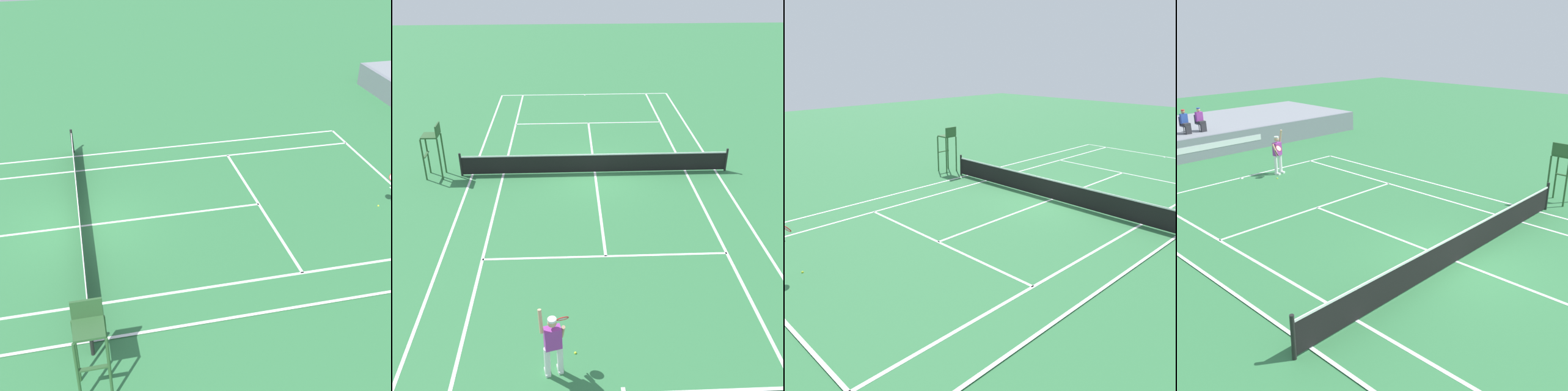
# 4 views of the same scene
# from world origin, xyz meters

# --- Properties ---
(ground_plane) EXTENTS (80.00, 80.00, 0.00)m
(ground_plane) POSITION_xyz_m (0.00, 0.00, 0.00)
(ground_plane) COLOR #337542
(court) EXTENTS (11.08, 23.88, 0.03)m
(court) POSITION_xyz_m (0.00, 0.00, 0.01)
(court) COLOR #337542
(court) RESTS_ON ground
(net) EXTENTS (11.98, 0.10, 1.07)m
(net) POSITION_xyz_m (0.00, 0.00, 0.52)
(net) COLOR black
(net) RESTS_ON ground
(tennis_player) EXTENTS (0.74, 0.76, 2.08)m
(tennis_player) POSITION_xyz_m (1.64, 11.18, 0.99)
(tennis_player) COLOR white
(tennis_player) RESTS_ON ground
(tennis_ball) EXTENTS (0.07, 0.07, 0.07)m
(tennis_ball) POSITION_xyz_m (1.11, 10.58, 0.03)
(tennis_ball) COLOR #D1E533
(tennis_ball) RESTS_ON ground
(umpire_chair) EXTENTS (0.77, 0.77, 2.44)m
(umpire_chair) POSITION_xyz_m (7.00, 0.00, 1.56)
(umpire_chair) COLOR #2D562D
(umpire_chair) RESTS_ON ground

